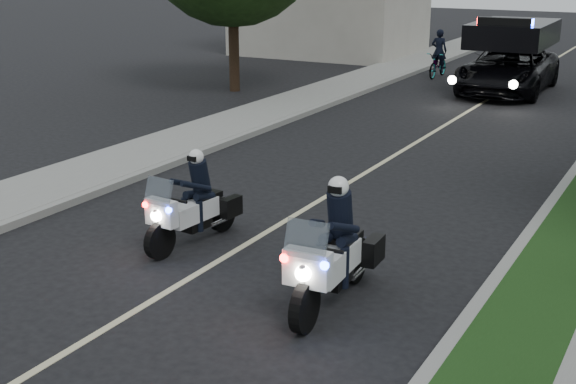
# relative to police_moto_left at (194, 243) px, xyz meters

# --- Properties ---
(ground) EXTENTS (120.00, 120.00, 0.00)m
(ground) POSITION_rel_police_moto_left_xyz_m (0.79, -2.01, 0.00)
(ground) COLOR black
(ground) RESTS_ON ground
(curb_left) EXTENTS (0.20, 60.00, 0.15)m
(curb_left) POSITION_rel_police_moto_left_xyz_m (-3.31, 7.99, 0.07)
(curb_left) COLOR gray
(curb_left) RESTS_ON ground
(sidewalk_left) EXTENTS (2.00, 60.00, 0.16)m
(sidewalk_left) POSITION_rel_police_moto_left_xyz_m (-4.41, 7.99, 0.08)
(sidewalk_left) COLOR gray
(sidewalk_left) RESTS_ON ground
(lane_marking) EXTENTS (0.12, 50.00, 0.01)m
(lane_marking) POSITION_rel_police_moto_left_xyz_m (0.79, 7.99, 0.00)
(lane_marking) COLOR #BFB78C
(lane_marking) RESTS_ON ground
(police_moto_left) EXTENTS (0.84, 1.95, 1.62)m
(police_moto_left) POSITION_rel_police_moto_left_xyz_m (0.00, 0.00, 0.00)
(police_moto_left) COLOR silver
(police_moto_left) RESTS_ON ground
(police_moto_right) EXTENTS (0.86, 2.18, 1.82)m
(police_moto_right) POSITION_rel_police_moto_left_xyz_m (3.05, -0.97, 0.00)
(police_moto_right) COLOR silver
(police_moto_right) RESTS_ON ground
(police_suv) EXTENTS (2.84, 5.89, 2.83)m
(police_suv) POSITION_rel_police_moto_left_xyz_m (0.98, 17.30, 0.00)
(police_suv) COLOR black
(police_suv) RESTS_ON ground
(bicycle) EXTENTS (0.65, 1.86, 0.97)m
(bicycle) POSITION_rel_police_moto_left_xyz_m (-2.23, 19.43, 0.00)
(bicycle) COLOR black
(bicycle) RESTS_ON ground
(cyclist) EXTENTS (0.63, 0.44, 1.66)m
(cyclist) POSITION_rel_police_moto_left_xyz_m (-2.23, 19.43, 0.00)
(cyclist) COLOR black
(cyclist) RESTS_ON ground
(tree_left_near) EXTENTS (6.23, 6.23, 10.29)m
(tree_left_near) POSITION_rel_police_moto_left_xyz_m (-7.52, 12.94, 0.00)
(tree_left_near) COLOR #1B3712
(tree_left_near) RESTS_ON ground
(tree_left_far) EXTENTS (7.99, 7.99, 10.58)m
(tree_left_far) POSITION_rel_police_moto_left_xyz_m (-8.78, 28.17, 0.00)
(tree_left_far) COLOR black
(tree_left_far) RESTS_ON ground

